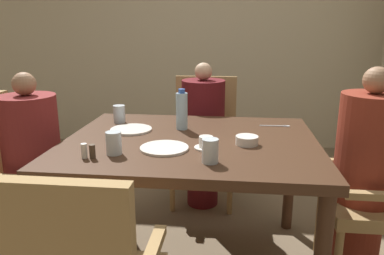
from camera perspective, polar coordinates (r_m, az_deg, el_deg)
name	(u,v)px	position (r m, az deg, el deg)	size (l,w,h in m)	color
wall_back	(216,22)	(4.30, 3.63, 15.68)	(8.00, 0.06, 2.80)	beige
dining_table	(191,154)	(2.05, -0.17, -4.09)	(1.35, 1.09, 0.77)	#422819
chair_left_side	(11,172)	(2.46, -25.82, -6.13)	(0.50, 0.49, 0.97)	#A88451
diner_in_left_chair	(34,166)	(2.37, -22.98, -5.38)	(0.32, 0.32, 1.12)	maroon
chair_far_side	(204,134)	(2.98, 1.91, -1.00)	(0.49, 0.50, 0.97)	#A88451
diner_in_far_chair	(203,134)	(2.83, 1.68, -1.01)	(0.32, 0.32, 1.11)	#5B1419
diner_in_right_chair	(365,175)	(2.18, 24.83, -6.61)	(0.32, 0.32, 1.17)	maroon
plate_main_left	(131,129)	(2.21, -9.26, -0.30)	(0.24, 0.24, 0.01)	white
plate_main_right	(164,148)	(1.86, -4.24, -3.14)	(0.24, 0.24, 0.01)	white
teacup_with_saucer	(206,143)	(1.86, 2.13, -2.43)	(0.12, 0.12, 0.06)	white
bowl_small	(247,140)	(1.94, 8.37, -1.94)	(0.12, 0.12, 0.05)	white
water_bottle	(182,111)	(2.19, -1.57, 2.60)	(0.07, 0.07, 0.24)	#A3C6DB
glass_tall_near	(119,114)	(2.40, -11.03, 2.04)	(0.07, 0.07, 0.11)	silver
glass_tall_mid	(114,143)	(1.81, -11.84, -2.34)	(0.07, 0.07, 0.11)	silver
glass_tall_far	(210,151)	(1.66, 2.79, -3.57)	(0.07, 0.07, 0.11)	silver
salt_shaker	(84,151)	(1.79, -16.11, -3.44)	(0.03, 0.03, 0.07)	white
pepper_shaker	(92,152)	(1.78, -14.94, -3.56)	(0.03, 0.03, 0.07)	#4C3D2D
fork_beside_plate	(278,126)	(2.34, 12.97, 0.24)	(0.18, 0.02, 0.00)	silver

